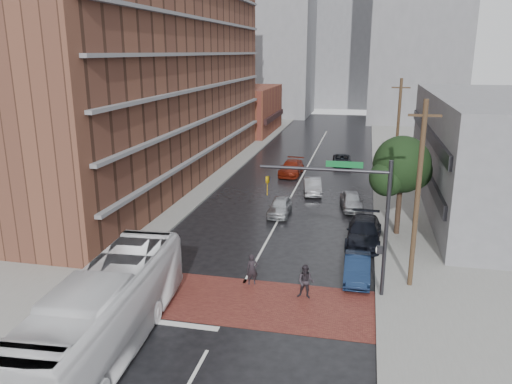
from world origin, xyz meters
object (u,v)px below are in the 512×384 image
at_px(pedestrian_a, 252,270).
at_px(suv_travel, 342,160).
at_px(pedestrian_b, 306,282).
at_px(car_travel_a, 280,206).
at_px(car_parked_mid, 364,232).
at_px(transit_bus, 104,313).
at_px(car_travel_c, 291,168).
at_px(car_parked_near, 357,268).
at_px(car_parked_far, 352,201).
at_px(car_travel_b, 313,186).

height_order(pedestrian_a, suv_travel, pedestrian_a).
distance_m(pedestrian_b, suv_travel, 31.80).
bearing_deg(pedestrian_b, car_travel_a, 110.52).
bearing_deg(pedestrian_b, car_parked_mid, 76.68).
height_order(transit_bus, car_travel_c, transit_bus).
relative_size(suv_travel, car_parked_near, 1.06).
distance_m(car_travel_c, car_parked_far, 12.31).
xyz_separation_m(pedestrian_a, car_travel_b, (1.25, 18.65, -0.16)).
relative_size(pedestrian_b, car_parked_near, 0.45).
relative_size(pedestrian_a, car_parked_mid, 0.31).
height_order(transit_bus, pedestrian_b, transit_bus).
distance_m(car_travel_a, car_travel_c, 13.21).
xyz_separation_m(car_travel_a, car_parked_near, (6.11, -10.31, -0.02)).
bearing_deg(pedestrian_a, car_parked_near, 0.21).
relative_size(car_travel_a, car_parked_mid, 0.74).
distance_m(pedestrian_a, car_parked_mid, 9.49).
relative_size(car_travel_b, car_parked_near, 1.04).
height_order(car_parked_mid, car_parked_far, car_parked_mid).
bearing_deg(car_travel_c, car_parked_far, -56.06).
distance_m(transit_bus, car_parked_mid, 18.22).
bearing_deg(pedestrian_a, pedestrian_b, -35.45).
bearing_deg(car_travel_b, car_travel_a, -114.30).
bearing_deg(car_travel_b, car_parked_near, -84.38).
xyz_separation_m(pedestrian_b, suv_travel, (0.20, 31.80, -0.31)).
distance_m(pedestrian_a, car_travel_c, 25.36).
relative_size(pedestrian_a, pedestrian_b, 0.95).
bearing_deg(pedestrian_b, car_parked_far, 88.75).
distance_m(pedestrian_a, suv_travel, 31.02).
relative_size(pedestrian_b, car_parked_mid, 0.33).
bearing_deg(pedestrian_b, car_parked_near, 52.92).
bearing_deg(car_travel_b, pedestrian_b, -93.52).
distance_m(car_travel_c, car_parked_near, 24.55).
bearing_deg(car_parked_far, car_parked_mid, -90.25).
bearing_deg(suv_travel, pedestrian_a, -101.60).
distance_m(transit_bus, car_travel_c, 32.86).
distance_m(suv_travel, car_parked_far, 16.11).
relative_size(car_parked_near, car_parked_mid, 0.74).
distance_m(pedestrian_a, pedestrian_b, 3.17).
relative_size(pedestrian_a, car_travel_c, 0.34).
height_order(transit_bus, car_travel_b, transit_bus).
bearing_deg(pedestrian_a, transit_bus, -140.00).
distance_m(transit_bus, pedestrian_a, 8.77).
relative_size(transit_bus, car_parked_near, 3.12).
distance_m(car_travel_b, car_parked_far, 5.22).
height_order(pedestrian_a, pedestrian_b, pedestrian_b).
bearing_deg(car_parked_mid, suv_travel, 98.38).
bearing_deg(car_travel_a, pedestrian_a, -87.97).
bearing_deg(car_travel_a, suv_travel, 77.89).
bearing_deg(transit_bus, pedestrian_a, 54.16).
bearing_deg(car_parked_mid, pedestrian_a, -125.99).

